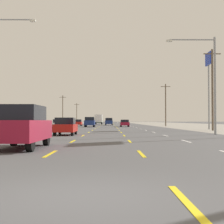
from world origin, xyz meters
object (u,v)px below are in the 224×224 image
at_px(sedan_far_left_midfar, 60,124).
at_px(box_truck_inner_left_distant_b, 99,119).
at_px(suv_inner_left_nearest, 21,126).
at_px(sedan_inner_right_farther, 125,123).
at_px(hatchback_inner_left_near, 66,126).
at_px(suv_center_turn_distant_a, 109,121).
at_px(pole_sign_right_row_1, 209,70).
at_px(streetlight_right_row_0, 209,77).
at_px(hatchback_far_left_farthest, 78,123).
at_px(sedan_far_left_mid, 36,126).
at_px(suv_inner_left_far, 90,122).

bearing_deg(sedan_far_left_midfar, box_truck_inner_left_distant_b, 86.55).
distance_m(suv_inner_left_nearest, sedan_inner_right_farther, 52.06).
distance_m(hatchback_inner_left_near, suv_center_turn_distant_a, 58.68).
height_order(pole_sign_right_row_1, streetlight_right_row_0, pole_sign_right_row_1).
relative_size(hatchback_inner_left_near, sedan_inner_right_farther, 0.87).
xyz_separation_m(suv_center_turn_distant_a, pole_sign_right_row_1, (14.77, -39.92, 7.71)).
bearing_deg(sedan_inner_right_farther, pole_sign_right_row_1, -59.31).
bearing_deg(hatchback_far_left_farthest, sedan_far_left_midfar, -89.62).
bearing_deg(hatchback_inner_left_near, hatchback_far_left_farthest, 94.36).
bearing_deg(suv_center_turn_distant_a, sedan_far_left_mid, -97.54).
bearing_deg(sedan_far_left_midfar, pole_sign_right_row_1, -2.90).
bearing_deg(suv_center_turn_distant_a, sedan_far_left_midfar, -100.52).
height_order(suv_inner_left_nearest, streetlight_right_row_0, streetlight_right_row_0).
height_order(box_truck_inner_left_distant_b, pole_sign_right_row_1, pole_sign_right_row_1).
bearing_deg(suv_inner_left_far, streetlight_right_row_0, -69.78).
bearing_deg(pole_sign_right_row_1, hatchback_inner_left_near, -134.56).
height_order(suv_inner_left_nearest, sedan_far_left_midfar, suv_inner_left_nearest).
height_order(suv_center_turn_distant_a, box_truck_inner_left_distant_b, box_truck_inner_left_distant_b).
bearing_deg(suv_inner_left_far, suv_center_turn_distant_a, 80.31).
distance_m(hatchback_inner_left_near, sedan_far_left_midfar, 20.09).
bearing_deg(streetlight_right_row_0, pole_sign_right_row_1, 73.21).
height_order(sedan_far_left_mid, sedan_inner_right_farther, same).
bearing_deg(suv_inner_left_nearest, hatchback_inner_left_near, 89.13).
xyz_separation_m(sedan_inner_right_farther, hatchback_far_left_farthest, (-10.70, 11.98, 0.03)).
xyz_separation_m(sedan_far_left_mid, streetlight_right_row_0, (16.60, -3.31, 4.52)).
height_order(suv_inner_left_nearest, sedan_far_left_mid, suv_inner_left_nearest).
distance_m(suv_inner_left_nearest, streetlight_right_row_0, 20.08).
height_order(sedan_inner_right_farther, hatchback_far_left_farthest, hatchback_far_left_farthest).
height_order(suv_inner_left_far, box_truck_inner_left_distant_b, box_truck_inner_left_distant_b).
xyz_separation_m(sedan_far_left_mid, hatchback_far_left_farthest, (-0.21, 45.75, 0.03)).
bearing_deg(hatchback_far_left_farthest, sedan_inner_right_farther, -48.24).
xyz_separation_m(sedan_far_left_midfar, sedan_inner_right_farther, (10.50, 18.21, 0.00)).
bearing_deg(box_truck_inner_left_distant_b, sedan_far_left_midfar, -93.45).
bearing_deg(sedan_far_left_midfar, sedan_far_left_mid, -89.94).
distance_m(hatchback_inner_left_near, sedan_inner_right_farther, 38.59).
bearing_deg(hatchback_inner_left_near, streetlight_right_row_0, 3.94).
height_order(sedan_far_left_mid, pole_sign_right_row_1, pole_sign_right_row_1).
xyz_separation_m(sedan_far_left_mid, box_truck_inner_left_distant_b, (3.66, 76.59, 1.08)).
bearing_deg(hatchback_far_left_farthest, suv_inner_left_far, -74.67).
xyz_separation_m(hatchback_inner_left_near, suv_center_turn_distant_a, (3.60, 58.57, 0.24)).
bearing_deg(hatchback_inner_left_near, box_truck_inner_left_distant_b, 89.95).
relative_size(suv_center_turn_distant_a, streetlight_right_row_0, 0.55).
distance_m(hatchback_far_left_farthest, suv_center_turn_distant_a, 11.36).
distance_m(hatchback_inner_left_near, streetlight_right_row_0, 13.79).
bearing_deg(sedan_inner_right_farther, box_truck_inner_left_distant_b, 99.05).
bearing_deg(sedan_far_left_mid, hatchback_far_left_farthest, 90.27).
distance_m(hatchback_far_left_farthest, pole_sign_right_row_1, 39.18).
xyz_separation_m(suv_inner_left_far, streetlight_right_row_0, (13.16, -35.72, 4.25)).
bearing_deg(suv_inner_left_far, box_truck_inner_left_distant_b, 89.71).
distance_m(hatchback_inner_left_near, pole_sign_right_row_1, 27.35).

